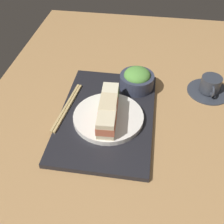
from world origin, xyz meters
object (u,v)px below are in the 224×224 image
object	(u,v)px
sandwich_plate	(108,117)
chopsticks_pair	(67,107)
sandwich_near	(110,96)
sandwich_middle	(108,108)
coffee_cup	(210,87)
sandwich_far	(106,123)
salad_bowl	(136,79)

from	to	relation	value
sandwich_plate	chopsticks_pair	size ratio (longest dim) A/B	0.93
sandwich_near	chopsticks_pair	xyz separation A→B (cm)	(2.94, -13.34, -3.68)
sandwich_middle	coffee_cup	xyz separation A→B (cm)	(-20.07, 32.03, -3.71)
sandwich_far	coffee_cup	bearing A→B (deg)	129.66
sandwich_middle	salad_bowl	distance (cm)	18.38
sandwich_middle	chopsticks_pair	world-z (taller)	sandwich_middle
salad_bowl	sandwich_middle	bearing A→B (deg)	-21.47
sandwich_plate	sandwich_far	bearing A→B (deg)	4.26
sandwich_middle	salad_bowl	size ratio (longest dim) A/B	0.70
salad_bowl	chopsticks_pair	world-z (taller)	salad_bowl
sandwich_plate	salad_bowl	distance (cm)	18.53
coffee_cup	sandwich_plate	bearing A→B (deg)	-57.93
sandwich_near	coffee_cup	distance (cm)	35.51
sandwich_middle	coffee_cup	size ratio (longest dim) A/B	0.56
sandwich_plate	chopsticks_pair	xyz separation A→B (cm)	(-3.18, -13.79, -0.45)
sandwich_near	sandwich_far	distance (cm)	12.27
sandwich_middle	chopsticks_pair	distance (cm)	14.73
sandwich_middle	sandwich_far	distance (cm)	6.13
salad_bowl	sandwich_near	bearing A→B (deg)	-33.20
sandwich_near	coffee_cup	size ratio (longest dim) A/B	0.55
sandwich_far	salad_bowl	xyz separation A→B (cm)	(-23.19, 6.26, -1.06)
sandwich_near	sandwich_middle	size ratio (longest dim) A/B	0.98
sandwich_far	salad_bowl	distance (cm)	24.04
sandwich_middle	sandwich_plate	bearing A→B (deg)	45.00
salad_bowl	chopsticks_pair	bearing A→B (deg)	-55.87
sandwich_near	salad_bowl	size ratio (longest dim) A/B	0.69
sandwich_near	chopsticks_pair	size ratio (longest dim) A/B	0.35
chopsticks_pair	coffee_cup	distance (cm)	48.84
sandwich_plate	coffee_cup	distance (cm)	37.80
sandwich_near	chopsticks_pair	world-z (taller)	sandwich_near
sandwich_near	salad_bowl	bearing A→B (deg)	146.80
coffee_cup	sandwich_near	bearing A→B (deg)	-66.76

